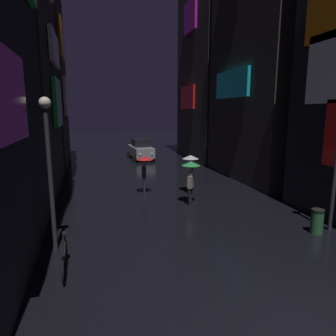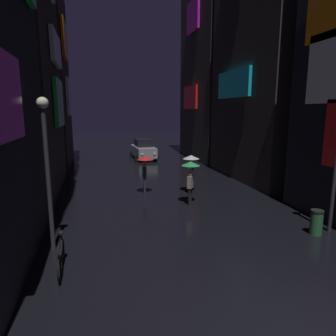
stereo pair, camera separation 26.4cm
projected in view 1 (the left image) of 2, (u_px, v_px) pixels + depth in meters
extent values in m
plane|color=black|center=(284.00, 329.00, 6.29)|extent=(120.00, 120.00, 0.00)
cube|color=#F226D8|center=(8.00, 96.00, 6.15)|extent=(0.20, 2.71, 1.88)
cube|color=#2D2826|center=(5.00, 9.00, 14.86)|extent=(4.00, 7.80, 18.98)
cube|color=#26E54C|center=(57.00, 103.00, 16.61)|extent=(0.20, 3.11, 2.57)
cube|color=white|center=(54.00, 49.00, 16.30)|extent=(0.20, 3.58, 1.69)
cube|color=#2D2826|center=(37.00, 80.00, 23.62)|extent=(4.00, 7.25, 13.86)
cube|color=white|center=(66.00, 97.00, 24.00)|extent=(0.20, 3.09, 2.95)
cube|color=orange|center=(62.00, 40.00, 22.36)|extent=(0.20, 3.31, 2.70)
cube|color=#2D2826|center=(266.00, 37.00, 19.06)|extent=(4.00, 8.50, 18.23)
cube|color=#19D8F2|center=(232.00, 84.00, 19.33)|extent=(0.20, 4.32, 1.73)
cube|color=#33302D|center=(211.00, 61.00, 27.50)|extent=(4.00, 8.27, 18.13)
cube|color=red|center=(188.00, 98.00, 27.85)|extent=(0.20, 3.52, 2.07)
cube|color=#F226D8|center=(190.00, 16.00, 26.15)|extent=(0.20, 2.99, 2.63)
cylinder|color=black|center=(190.00, 197.00, 14.43)|extent=(0.12, 0.12, 0.85)
cylinder|color=black|center=(191.00, 196.00, 14.60)|extent=(0.12, 0.12, 0.85)
cube|color=gray|center=(191.00, 182.00, 14.38)|extent=(0.38, 0.40, 0.60)
sphere|color=beige|center=(191.00, 174.00, 14.30)|extent=(0.22, 0.22, 0.22)
cylinder|color=gray|center=(191.00, 180.00, 14.55)|extent=(0.09, 0.09, 0.50)
cylinder|color=slate|center=(191.00, 173.00, 14.49)|extent=(0.02, 0.02, 0.77)
cone|color=green|center=(191.00, 163.00, 14.40)|extent=(0.90, 0.90, 0.20)
cylinder|color=black|center=(189.00, 186.00, 16.50)|extent=(0.12, 0.12, 0.85)
cylinder|color=black|center=(190.00, 186.00, 16.65)|extent=(0.12, 0.12, 0.85)
cube|color=black|center=(190.00, 173.00, 16.44)|extent=(0.40, 0.39, 0.60)
sphere|color=beige|center=(190.00, 166.00, 16.36)|extent=(0.22, 0.22, 0.22)
cylinder|color=black|center=(190.00, 172.00, 16.61)|extent=(0.09, 0.09, 0.50)
cylinder|color=slate|center=(190.00, 166.00, 16.54)|extent=(0.02, 0.02, 0.77)
cone|color=silver|center=(191.00, 157.00, 16.45)|extent=(0.90, 0.90, 0.20)
cylinder|color=#2D2D38|center=(144.00, 185.00, 16.71)|extent=(0.12, 0.12, 0.85)
cylinder|color=#2D2D38|center=(144.00, 186.00, 16.53)|extent=(0.12, 0.12, 0.85)
cube|color=#333859|center=(144.00, 173.00, 16.49)|extent=(0.25, 0.36, 0.60)
sphere|color=beige|center=(144.00, 166.00, 16.41)|extent=(0.22, 0.22, 0.22)
cylinder|color=#333859|center=(145.00, 173.00, 16.31)|extent=(0.09, 0.09, 0.50)
cylinder|color=slate|center=(145.00, 167.00, 16.25)|extent=(0.02, 0.02, 0.77)
cone|color=red|center=(145.00, 158.00, 16.16)|extent=(0.90, 0.90, 0.20)
torus|color=black|center=(63.00, 270.00, 7.93)|extent=(0.07, 0.72, 0.72)
torus|color=black|center=(66.00, 251.00, 8.97)|extent=(0.07, 0.72, 0.72)
cylinder|color=black|center=(64.00, 254.00, 8.41)|extent=(0.07, 1.00, 0.05)
cylinder|color=black|center=(65.00, 241.00, 8.90)|extent=(0.04, 0.04, 0.40)
cube|color=black|center=(64.00, 234.00, 8.86)|extent=(0.12, 0.24, 0.06)
cylinder|color=black|center=(62.00, 251.00, 7.82)|extent=(0.04, 0.45, 0.03)
cube|color=#99999E|center=(141.00, 151.00, 28.31)|extent=(1.92, 4.19, 0.90)
cube|color=black|center=(141.00, 143.00, 28.16)|extent=(1.54, 1.92, 0.70)
cylinder|color=black|center=(153.00, 158.00, 27.39)|extent=(0.65, 0.26, 0.64)
cylinder|color=black|center=(135.00, 158.00, 26.90)|extent=(0.65, 0.26, 0.64)
cylinder|color=black|center=(146.00, 154.00, 29.88)|extent=(0.65, 0.26, 0.64)
cylinder|color=black|center=(130.00, 154.00, 29.39)|extent=(0.65, 0.26, 0.64)
cube|color=white|center=(152.00, 154.00, 26.54)|extent=(0.20, 0.07, 0.14)
cube|color=white|center=(140.00, 154.00, 26.21)|extent=(0.20, 0.07, 0.14)
cylinder|color=#2D2D33|center=(51.00, 182.00, 9.44)|extent=(0.14, 0.14, 4.57)
sphere|color=#F9EFCC|center=(45.00, 103.00, 8.98)|extent=(0.36, 0.36, 0.36)
cylinder|color=#2D2D33|center=(336.00, 170.00, 11.05)|extent=(0.14, 0.14, 4.72)
cylinder|color=#265933|center=(317.00, 222.00, 11.14)|extent=(0.44, 0.44, 0.85)
cylinder|color=black|center=(318.00, 210.00, 11.05)|extent=(0.46, 0.46, 0.08)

